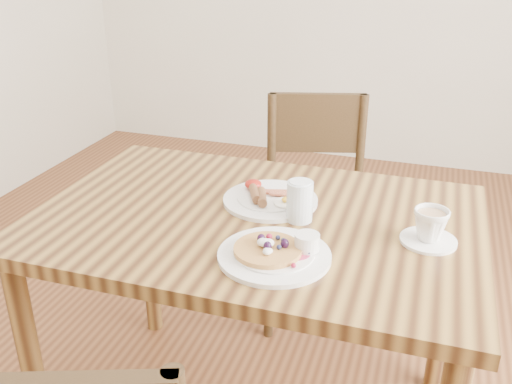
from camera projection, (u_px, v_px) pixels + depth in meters
dining_table at (256, 247)px, 1.59m from camera, size 1.20×0.80×0.75m
chair_far at (316, 198)px, 2.26m from camera, size 0.52×0.52×0.88m
pancake_plate at (276, 252)px, 1.34m from camera, size 0.27×0.27×0.06m
breakfast_plate at (269, 198)px, 1.62m from camera, size 0.27×0.27×0.04m
teacup_saucer at (430, 228)px, 1.40m from camera, size 0.14×0.14×0.09m
water_glass at (300, 201)px, 1.51m from camera, size 0.07×0.07×0.11m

